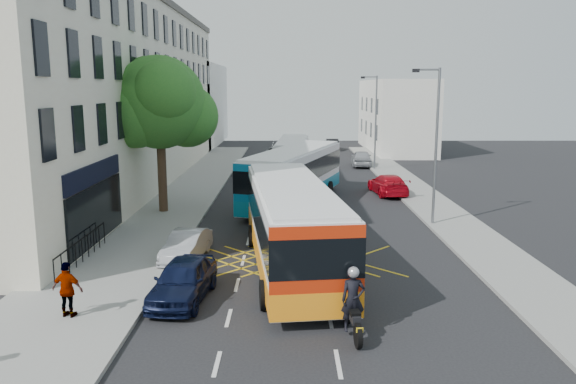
{
  "coord_description": "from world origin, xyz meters",
  "views": [
    {
      "loc": [
        -1.34,
        -16.69,
        7.18
      ],
      "look_at": [
        -1.31,
        9.92,
        2.2
      ],
      "focal_mm": 35.0,
      "sensor_mm": 36.0,
      "label": 1
    }
  ],
  "objects_px": {
    "lamp_far": "(375,117)",
    "parked_car_silver": "(186,246)",
    "red_hatchback": "(388,184)",
    "pedestrian_far": "(68,290)",
    "parked_car_blue": "(183,280)",
    "bus_mid": "(294,175)",
    "motorbike": "(353,303)",
    "distant_car_dark": "(332,144)",
    "bus_near": "(292,225)",
    "lamp_near": "(434,138)",
    "bus_far": "(292,156)",
    "distant_car_grey": "(275,154)",
    "distant_car_silver": "(361,158)",
    "street_tree": "(159,103)"
  },
  "relations": [
    {
      "from": "bus_far",
      "to": "distant_car_grey",
      "type": "height_order",
      "value": "bus_far"
    },
    {
      "from": "distant_car_dark",
      "to": "distant_car_silver",
      "type": "bearing_deg",
      "value": 97.13
    },
    {
      "from": "lamp_near",
      "to": "bus_far",
      "type": "relative_size",
      "value": 0.75
    },
    {
      "from": "street_tree",
      "to": "lamp_far",
      "type": "bearing_deg",
      "value": 49.19
    },
    {
      "from": "lamp_near",
      "to": "distant_car_dark",
      "type": "relative_size",
      "value": 2.02
    },
    {
      "from": "motorbike",
      "to": "distant_car_silver",
      "type": "relative_size",
      "value": 0.54
    },
    {
      "from": "street_tree",
      "to": "parked_car_silver",
      "type": "xyz_separation_m",
      "value": [
        2.91,
        -8.83,
        -5.68
      ]
    },
    {
      "from": "street_tree",
      "to": "motorbike",
      "type": "distance_m",
      "value": 19.33
    },
    {
      "from": "bus_mid",
      "to": "motorbike",
      "type": "xyz_separation_m",
      "value": [
        1.48,
        -18.87,
        -0.82
      ]
    },
    {
      "from": "distant_car_silver",
      "to": "bus_far",
      "type": "bearing_deg",
      "value": 41.76
    },
    {
      "from": "bus_near",
      "to": "distant_car_grey",
      "type": "relative_size",
      "value": 2.79
    },
    {
      "from": "bus_mid",
      "to": "pedestrian_far",
      "type": "xyz_separation_m",
      "value": [
        -7.21,
        -17.83,
        -0.78
      ]
    },
    {
      "from": "lamp_near",
      "to": "parked_car_silver",
      "type": "height_order",
      "value": "lamp_near"
    },
    {
      "from": "street_tree",
      "to": "red_hatchback",
      "type": "distance_m",
      "value": 16.18
    },
    {
      "from": "red_hatchback",
      "to": "distant_car_dark",
      "type": "xyz_separation_m",
      "value": [
        -1.63,
        27.77,
        -0.04
      ]
    },
    {
      "from": "lamp_far",
      "to": "parked_car_blue",
      "type": "bearing_deg",
      "value": -110.02
    },
    {
      "from": "bus_mid",
      "to": "distant_car_dark",
      "type": "height_order",
      "value": "bus_mid"
    },
    {
      "from": "distant_car_dark",
      "to": "parked_car_blue",
      "type": "bearing_deg",
      "value": 79.91
    },
    {
      "from": "distant_car_grey",
      "to": "red_hatchback",
      "type": "bearing_deg",
      "value": -64.11
    },
    {
      "from": "street_tree",
      "to": "distant_car_dark",
      "type": "relative_size",
      "value": 2.22
    },
    {
      "from": "street_tree",
      "to": "pedestrian_far",
      "type": "xyz_separation_m",
      "value": [
        0.38,
        -15.19,
        -5.26
      ]
    },
    {
      "from": "lamp_far",
      "to": "motorbike",
      "type": "height_order",
      "value": "lamp_far"
    },
    {
      "from": "lamp_far",
      "to": "distant_car_dark",
      "type": "distance_m",
      "value": 17.19
    },
    {
      "from": "lamp_near",
      "to": "red_hatchback",
      "type": "distance_m",
      "value": 9.66
    },
    {
      "from": "street_tree",
      "to": "distant_car_silver",
      "type": "height_order",
      "value": "street_tree"
    },
    {
      "from": "bus_far",
      "to": "parked_car_blue",
      "type": "xyz_separation_m",
      "value": [
        -3.98,
        -28.15,
        -0.84
      ]
    },
    {
      "from": "lamp_far",
      "to": "bus_mid",
      "type": "bearing_deg",
      "value": -116.3
    },
    {
      "from": "lamp_near",
      "to": "parked_car_blue",
      "type": "relative_size",
      "value": 1.91
    },
    {
      "from": "parked_car_blue",
      "to": "lamp_near",
      "type": "bearing_deg",
      "value": 49.31
    },
    {
      "from": "red_hatchback",
      "to": "distant_car_dark",
      "type": "bearing_deg",
      "value": -91.91
    },
    {
      "from": "distant_car_silver",
      "to": "pedestrian_far",
      "type": "distance_m",
      "value": 37.43
    },
    {
      "from": "parked_car_blue",
      "to": "bus_near",
      "type": "bearing_deg",
      "value": 48.17
    },
    {
      "from": "parked_car_blue",
      "to": "parked_car_silver",
      "type": "bearing_deg",
      "value": 104.66
    },
    {
      "from": "motorbike",
      "to": "red_hatchback",
      "type": "bearing_deg",
      "value": 72.37
    },
    {
      "from": "parked_car_silver",
      "to": "bus_near",
      "type": "bearing_deg",
      "value": -7.5
    },
    {
      "from": "parked_car_silver",
      "to": "distant_car_dark",
      "type": "height_order",
      "value": "distant_car_dark"
    },
    {
      "from": "bus_mid",
      "to": "motorbike",
      "type": "relative_size",
      "value": 5.23
    },
    {
      "from": "bus_near",
      "to": "distant_car_silver",
      "type": "xyz_separation_m",
      "value": [
        6.67,
        29.71,
        -1.07
      ]
    },
    {
      "from": "bus_mid",
      "to": "bus_near",
      "type": "bearing_deg",
      "value": -72.41
    },
    {
      "from": "parked_car_blue",
      "to": "parked_car_silver",
      "type": "xyz_separation_m",
      "value": [
        -0.7,
        4.59,
        -0.1
      ]
    },
    {
      "from": "lamp_near",
      "to": "parked_car_blue",
      "type": "xyz_separation_m",
      "value": [
        -11.1,
        -10.46,
        -3.9
      ]
    },
    {
      "from": "parked_car_silver",
      "to": "motorbike",
      "type": "bearing_deg",
      "value": -42.32
    },
    {
      "from": "lamp_far",
      "to": "bus_near",
      "type": "xyz_separation_m",
      "value": [
        -7.37,
        -27.08,
        -2.8
      ]
    },
    {
      "from": "lamp_far",
      "to": "parked_car_silver",
      "type": "xyz_separation_m",
      "value": [
        -11.8,
        -25.87,
        -4.01
      ]
    },
    {
      "from": "bus_far",
      "to": "distant_car_silver",
      "type": "distance_m",
      "value": 8.14
    },
    {
      "from": "street_tree",
      "to": "distant_car_silver",
      "type": "distance_m",
      "value": 24.77
    },
    {
      "from": "red_hatchback",
      "to": "pedestrian_far",
      "type": "bearing_deg",
      "value": 51.78
    },
    {
      "from": "lamp_far",
      "to": "bus_near",
      "type": "distance_m",
      "value": 28.21
    },
    {
      "from": "bus_far",
      "to": "pedestrian_far",
      "type": "distance_m",
      "value": 30.78
    },
    {
      "from": "bus_mid",
      "to": "red_hatchback",
      "type": "bearing_deg",
      "value": 45.21
    }
  ]
}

